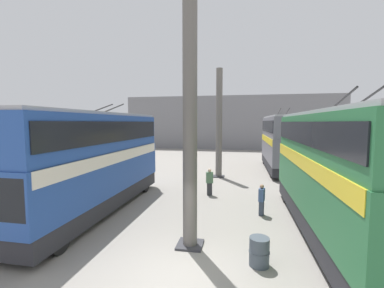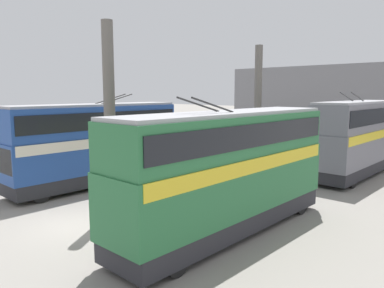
{
  "view_description": "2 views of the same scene",
  "coord_description": "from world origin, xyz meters",
  "views": [
    {
      "loc": [
        -7.07,
        -1.8,
        4.58
      ],
      "look_at": [
        9.58,
        1.39,
        3.13
      ],
      "focal_mm": 24.0,
      "sensor_mm": 36.0,
      "label": 1
    },
    {
      "loc": [
        -8.08,
        -14.44,
        5.79
      ],
      "look_at": [
        6.89,
        -0.55,
        2.94
      ],
      "focal_mm": 35.0,
      "sensor_mm": 36.0,
      "label": 2
    }
  ],
  "objects": [
    {
      "name": "bus_right_far",
      "position": [
        4.66,
        5.44,
        2.88
      ],
      "size": [
        11.15,
        2.54,
        5.68
      ],
      "color": "black",
      "rests_on": "ground_plane"
    },
    {
      "name": "support_column_far",
      "position": [
        14.22,
        0.0,
        4.35
      ],
      "size": [
        0.94,
        0.94,
        8.96
      ],
      "color": "#605B56",
      "rests_on": "ground_plane"
    },
    {
      "name": "person_aisle_midway",
      "position": [
        8.62,
        0.09,
        0.9
      ],
      "size": [
        0.35,
        0.47,
        1.7
      ],
      "rotation": [
        0.0,
        0.0,
        3.42
      ],
      "color": "#2D2D33",
      "rests_on": "ground_plane"
    },
    {
      "name": "support_column_near",
      "position": [
        1.93,
        0.0,
        4.35
      ],
      "size": [
        0.94,
        0.94,
        8.96
      ],
      "color": "#605B56",
      "rests_on": "ground_plane"
    },
    {
      "name": "oil_drum",
      "position": [
        1.04,
        -2.43,
        0.46
      ],
      "size": [
        0.66,
        0.66,
        0.92
      ],
      "color": "#424C56",
      "rests_on": "ground_plane"
    },
    {
      "name": "bus_left_far",
      "position": [
        18.22,
        -5.44,
        2.93
      ],
      "size": [
        10.08,
        2.54,
        5.78
      ],
      "color": "black",
      "rests_on": "ground_plane"
    },
    {
      "name": "ground_plane",
      "position": [
        0.0,
        0.0,
        0.0
      ],
      "size": [
        240.0,
        240.0,
        0.0
      ],
      "primitive_type": "plane",
      "color": "gray"
    },
    {
      "name": "bus_left_near",
      "position": [
        3.83,
        -5.44,
        2.85
      ],
      "size": [
        11.36,
        2.54,
        5.63
      ],
      "color": "black",
      "rests_on": "ground_plane"
    },
    {
      "name": "person_by_left_row",
      "position": [
        5.66,
        -2.84,
        0.81
      ],
      "size": [
        0.47,
        0.35,
        1.54
      ],
      "rotation": [
        0.0,
        0.0,
        1.29
      ],
      "color": "#384251",
      "rests_on": "ground_plane"
    },
    {
      "name": "depot_back_wall",
      "position": [
        36.13,
        0.0,
        4.5
      ],
      "size": [
        0.5,
        36.0,
        8.99
      ],
      "color": "slate",
      "rests_on": "ground_plane"
    }
  ]
}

